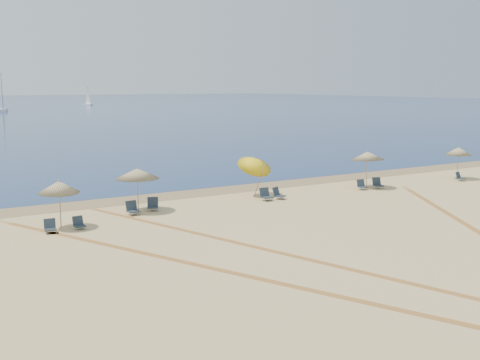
# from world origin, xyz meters

# --- Properties ---
(wet_sand) EXTENTS (500.00, 500.00, 0.00)m
(wet_sand) POSITION_xyz_m (0.00, 24.00, 0.00)
(wet_sand) COLOR olive
(wet_sand) RESTS_ON ground
(umbrella_1) EXTENTS (1.90, 1.93, 2.33)m
(umbrella_1) POSITION_xyz_m (-10.47, 18.99, 1.99)
(umbrella_1) COLOR gray
(umbrella_1) RESTS_ON ground
(umbrella_2) EXTENTS (2.33, 2.33, 2.40)m
(umbrella_2) POSITION_xyz_m (-5.98, 20.66, 2.06)
(umbrella_2) COLOR gray
(umbrella_2) RESTS_ON ground
(umbrella_3) EXTENTS (2.11, 2.20, 2.80)m
(umbrella_3) POSITION_xyz_m (1.79, 21.21, 2.03)
(umbrella_3) COLOR gray
(umbrella_3) RESTS_ON ground
(umbrella_4) EXTENTS (2.22, 2.24, 2.47)m
(umbrella_4) POSITION_xyz_m (9.67, 19.87, 2.13)
(umbrella_4) COLOR gray
(umbrella_4) RESTS_ON ground
(umbrella_5) EXTENTS (1.86, 1.86, 2.37)m
(umbrella_5) POSITION_xyz_m (17.83, 19.24, 2.03)
(umbrella_5) COLOR gray
(umbrella_5) RESTS_ON ground
(chair_1) EXTENTS (0.58, 0.66, 0.63)m
(chair_1) POSITION_xyz_m (-11.09, 18.39, 0.28)
(chair_1) COLOR #1B242D
(chair_1) RESTS_ON ground
(chair_2) EXTENTS (0.54, 0.62, 0.60)m
(chair_2) POSITION_xyz_m (-9.77, 18.42, 0.26)
(chair_2) COLOR #1B242D
(chair_2) RESTS_ON ground
(chair_3) EXTENTS (0.62, 0.72, 0.72)m
(chair_3) POSITION_xyz_m (-6.53, 20.03, 0.32)
(chair_3) COLOR #1B242D
(chair_3) RESTS_ON ground
(chair_4) EXTENTS (0.81, 0.86, 0.70)m
(chair_4) POSITION_xyz_m (-5.22, 20.48, 0.31)
(chair_4) COLOR #1B242D
(chair_4) RESTS_ON ground
(chair_5) EXTENTS (0.64, 0.74, 0.73)m
(chair_5) POSITION_xyz_m (1.57, 19.67, 0.32)
(chair_5) COLOR #1B242D
(chair_5) RESTS_ON ground
(chair_6) EXTENTS (0.81, 0.86, 0.70)m
(chair_6) POSITION_xyz_m (2.44, 19.66, 0.31)
(chair_6) COLOR #1B242D
(chair_6) RESTS_ON ground
(chair_7) EXTENTS (0.65, 0.72, 0.65)m
(chair_7) POSITION_xyz_m (8.93, 19.52, 0.28)
(chair_7) COLOR #1B242D
(chair_7) RESTS_ON ground
(chair_8) EXTENTS (0.75, 0.82, 0.70)m
(chair_8) POSITION_xyz_m (10.17, 19.36, 0.31)
(chair_8) COLOR #1B242D
(chair_8) RESTS_ON ground
(chair_9) EXTENTS (0.64, 0.71, 0.62)m
(chair_9) POSITION_xyz_m (17.33, 18.58, 0.27)
(chair_9) COLOR #1B242D
(chair_9) RESTS_ON ground
(sailboat_0) EXTENTS (2.07, 4.48, 6.46)m
(sailboat_0) POSITION_xyz_m (38.72, 190.84, 1.96)
(sailboat_0) COLOR white
(sailboat_0) RESTS_ON ocean
(sailboat_2) EXTENTS (3.17, 6.92, 9.99)m
(sailboat_2) POSITION_xyz_m (5.76, 153.02, 3.02)
(sailboat_2) COLOR white
(sailboat_2) RESTS_ON ocean
(tire_tracks) EXTENTS (49.78, 41.45, 0.00)m
(tire_tracks) POSITION_xyz_m (-1.77, 8.36, 0.00)
(tire_tracks) COLOR tan
(tire_tracks) RESTS_ON ground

